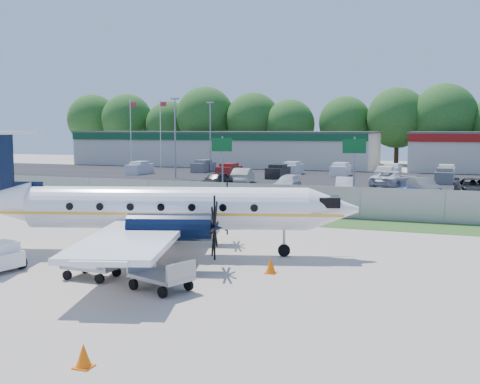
% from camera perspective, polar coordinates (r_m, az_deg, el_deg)
% --- Properties ---
extents(ground, '(170.00, 170.00, 0.00)m').
position_cam_1_polar(ground, '(26.56, -4.61, -6.21)').
color(ground, '#B9AB9C').
rests_on(ground, ground).
extents(grass_verge, '(170.00, 4.00, 0.02)m').
position_cam_1_polar(grass_verge, '(37.58, 3.24, -2.58)').
color(grass_verge, '#2D561E').
rests_on(grass_verge, ground).
extents(access_road, '(170.00, 8.00, 0.02)m').
position_cam_1_polar(access_road, '(44.24, 5.97, -1.30)').
color(access_road, black).
rests_on(access_road, ground).
extents(parking_lot, '(170.00, 32.00, 0.02)m').
position_cam_1_polar(parking_lot, '(64.66, 10.73, 0.93)').
color(parking_lot, black).
rests_on(parking_lot, ground).
extents(perimeter_fence, '(120.00, 0.06, 1.99)m').
position_cam_1_polar(perimeter_fence, '(39.34, 4.13, -0.74)').
color(perimeter_fence, gray).
rests_on(perimeter_fence, ground).
extents(building_west, '(46.40, 12.40, 5.24)m').
position_cam_1_polar(building_west, '(92.42, -1.63, 4.15)').
color(building_west, beige).
rests_on(building_west, ground).
extents(sign_left, '(1.80, 0.26, 5.00)m').
position_cam_1_polar(sign_left, '(50.19, -1.71, 3.72)').
color(sign_left, gray).
rests_on(sign_left, ground).
extents(sign_mid, '(1.80, 0.26, 5.00)m').
position_cam_1_polar(sign_mid, '(47.11, 10.78, 3.47)').
color(sign_mid, gray).
rests_on(sign_mid, ground).
extents(flagpole_west, '(1.06, 0.12, 10.00)m').
position_cam_1_polar(flagpole_west, '(91.48, -10.29, 5.93)').
color(flagpole_west, white).
rests_on(flagpole_west, ground).
extents(flagpole_east, '(1.06, 0.12, 10.00)m').
position_cam_1_polar(flagpole_east, '(89.01, -7.51, 5.97)').
color(flagpole_east, white).
rests_on(flagpole_east, ground).
extents(light_pole_nw, '(0.90, 0.35, 9.09)m').
position_cam_1_polar(light_pole_nw, '(68.89, -6.18, 5.65)').
color(light_pole_nw, gray).
rests_on(light_pole_nw, ground).
extents(light_pole_sw, '(0.90, 0.35, 9.09)m').
position_cam_1_polar(light_pole_sw, '(77.94, -2.84, 5.72)').
color(light_pole_sw, gray).
rests_on(light_pole_sw, ground).
extents(tree_line, '(112.00, 6.00, 14.00)m').
position_cam_1_polar(tree_line, '(98.24, 14.20, 2.55)').
color(tree_line, '#1F5017').
rests_on(tree_line, ground).
extents(aircraft, '(17.99, 17.55, 5.50)m').
position_cam_1_polar(aircraft, '(26.92, -7.63, -1.49)').
color(aircraft, white).
rests_on(aircraft, ground).
extents(baggage_cart_near, '(2.05, 1.27, 1.07)m').
position_cam_1_polar(baggage_cart_near, '(23.45, -13.86, -6.77)').
color(baggage_cart_near, gray).
rests_on(baggage_cart_near, ground).
extents(baggage_cart_far, '(2.50, 1.99, 1.15)m').
position_cam_1_polar(baggage_cart_far, '(21.30, -7.52, -7.84)').
color(baggage_cart_far, gray).
rests_on(baggage_cart_far, ground).
extents(cone_nose, '(0.43, 0.43, 0.61)m').
position_cam_1_polar(cone_nose, '(23.64, 2.93, -7.02)').
color(cone_nose, '#FF6508').
rests_on(cone_nose, ground).
extents(cone_port_wing, '(0.41, 0.41, 0.59)m').
position_cam_1_polar(cone_port_wing, '(15.14, -14.61, -14.82)').
color(cone_port_wing, '#FF6508').
rests_on(cone_port_wing, ground).
extents(cone_starboard_wing, '(0.43, 0.43, 0.61)m').
position_cam_1_polar(cone_starboard_wing, '(37.30, -1.39, -2.20)').
color(cone_starboard_wing, '#FF6508').
rests_on(cone_starboard_wing, ground).
extents(road_car_west, '(4.16, 1.71, 1.41)m').
position_cam_1_polar(road_car_west, '(54.06, -19.84, -0.31)').
color(road_car_west, black).
rests_on(road_car_west, ground).
extents(road_car_mid, '(4.61, 1.69, 1.51)m').
position_cam_1_polar(road_car_mid, '(44.16, 14.97, -1.50)').
color(road_car_mid, navy).
rests_on(road_car_mid, ground).
extents(parked_car_a, '(2.07, 4.66, 1.56)m').
position_cam_1_polar(parked_car_a, '(56.67, -2.30, 0.32)').
color(parked_car_a, black).
rests_on(parked_car_a, ground).
extents(parked_car_b, '(1.91, 4.55, 1.31)m').
position_cam_1_polar(parked_car_b, '(55.80, 4.51, 0.21)').
color(parked_car_b, silver).
rests_on(parked_car_b, ground).
extents(parked_car_c, '(2.20, 4.43, 1.40)m').
position_cam_1_polar(parked_car_c, '(53.57, 9.85, -0.10)').
color(parked_car_c, silver).
rests_on(parked_car_c, ground).
extents(parked_car_d, '(3.24, 4.71, 1.47)m').
position_cam_1_polar(parked_car_d, '(53.41, 16.98, -0.29)').
color(parked_car_d, '#595B5E').
rests_on(parked_car_d, ground).
extents(parked_car_e, '(3.15, 5.87, 1.57)m').
position_cam_1_polar(parked_car_e, '(52.73, 21.22, -0.51)').
color(parked_car_e, black).
rests_on(parked_car_e, ground).
extents(parked_car_f, '(2.56, 5.12, 1.61)m').
position_cam_1_polar(parked_car_f, '(61.83, 0.29, 0.80)').
color(parked_car_f, beige).
rests_on(parked_car_f, ground).
extents(parked_car_g, '(4.72, 6.61, 1.67)m').
position_cam_1_polar(parked_car_g, '(59.18, 14.48, 0.37)').
color(parked_car_g, silver).
rests_on(parked_car_g, ground).
extents(far_parking_rows, '(56.00, 10.00, 1.60)m').
position_cam_1_polar(far_parking_rows, '(69.57, 11.45, 1.26)').
color(far_parking_rows, gray).
rests_on(far_parking_rows, ground).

